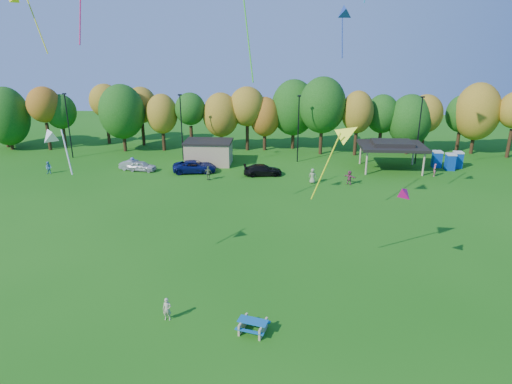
# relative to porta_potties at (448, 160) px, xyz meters

# --- Properties ---
(ground) EXTENTS (160.00, 160.00, 0.00)m
(ground) POSITION_rel_porta_potties_xyz_m (-21.68, -38.08, -1.10)
(ground) COLOR #19600F
(ground) RESTS_ON ground
(tree_line) EXTENTS (93.57, 10.55, 11.15)m
(tree_line) POSITION_rel_porta_potties_xyz_m (-22.70, 7.43, 4.82)
(tree_line) COLOR black
(tree_line) RESTS_ON ground
(lamp_posts) EXTENTS (64.50, 0.25, 9.09)m
(lamp_posts) POSITION_rel_porta_potties_xyz_m (-19.68, 1.92, 3.80)
(lamp_posts) COLOR black
(lamp_posts) RESTS_ON ground
(utility_building) EXTENTS (6.30, 4.30, 3.25)m
(utility_building) POSITION_rel_porta_potties_xyz_m (-31.68, -0.08, 0.54)
(utility_building) COLOR tan
(utility_building) RESTS_ON ground
(pavilion) EXTENTS (8.20, 6.20, 3.77)m
(pavilion) POSITION_rel_porta_potties_xyz_m (-7.68, -1.08, 2.13)
(pavilion) COLOR tan
(pavilion) RESTS_ON ground
(porta_potties) EXTENTS (3.75, 2.44, 2.18)m
(porta_potties) POSITION_rel_porta_potties_xyz_m (0.00, 0.00, 0.00)
(porta_potties) COLOR #0C3C9F
(porta_potties) RESTS_ON ground
(picnic_table) EXTENTS (2.11, 1.90, 0.77)m
(picnic_table) POSITION_rel_porta_potties_xyz_m (-23.01, -36.36, -0.65)
(picnic_table) COLOR tan
(picnic_table) RESTS_ON ground
(kite_flyer) EXTENTS (0.55, 0.36, 1.50)m
(kite_flyer) POSITION_rel_porta_potties_xyz_m (-28.41, -35.51, -0.35)
(kite_flyer) COLOR #B9B08B
(kite_flyer) RESTS_ON ground
(car_a) EXTENTS (3.90, 1.95, 1.28)m
(car_a) POSITION_rel_porta_potties_xyz_m (-39.82, -3.87, -0.46)
(car_a) COLOR silver
(car_a) RESTS_ON ground
(car_b) EXTENTS (3.91, 1.75, 1.25)m
(car_b) POSITION_rel_porta_potties_xyz_m (-40.90, -3.52, -0.47)
(car_b) COLOR #939398
(car_b) RESTS_ON ground
(car_c) EXTENTS (5.79, 3.26, 1.53)m
(car_c) POSITION_rel_porta_potties_xyz_m (-32.85, -4.09, -0.33)
(car_c) COLOR #0E1656
(car_c) RESTS_ON ground
(car_d) EXTENTS (5.00, 2.60, 1.39)m
(car_d) POSITION_rel_porta_potties_xyz_m (-24.11, -4.78, -0.41)
(car_d) COLOR black
(car_d) RESTS_ON ground
(far_person_0) EXTENTS (0.98, 0.75, 1.80)m
(far_person_0) POSITION_rel_porta_potties_xyz_m (-18.07, -7.53, -0.20)
(far_person_0) COLOR #909E6C
(far_person_0) RESTS_ON ground
(far_person_1) EXTENTS (1.11, 0.71, 1.77)m
(far_person_1) POSITION_rel_porta_potties_xyz_m (-30.56, -7.19, -0.21)
(far_person_1) COLOR #576A41
(far_person_1) RESTS_ON ground
(far_person_2) EXTENTS (1.54, 1.34, 1.68)m
(far_person_2) POSITION_rel_porta_potties_xyz_m (-13.76, -7.67, -0.26)
(far_person_2) COLOR #8C3A56
(far_person_2) RESTS_ON ground
(far_person_3) EXTENTS (1.16, 0.95, 1.56)m
(far_person_3) POSITION_rel_porta_potties_xyz_m (-41.25, -3.12, -0.32)
(far_person_3) COLOR #4852A0
(far_person_3) RESTS_ON ground
(far_person_4) EXTENTS (0.45, 0.62, 1.59)m
(far_person_4) POSITION_rel_porta_potties_xyz_m (-2.81, -3.70, -0.30)
(far_person_4) COLOR #B1536E
(far_person_4) RESTS_ON ground
(far_person_5) EXTENTS (0.77, 0.60, 1.57)m
(far_person_5) POSITION_rel_porta_potties_xyz_m (-51.14, -5.93, -0.31)
(far_person_5) COLOR #5791C1
(far_person_5) RESTS_ON ground
(kite_2) EXTENTS (1.60, 1.70, 1.36)m
(kite_2) POSITION_rel_porta_potties_xyz_m (-13.41, -30.06, 5.81)
(kite_2) COLOR #D20B79
(kite_4) EXTENTS (3.47, 1.88, 5.60)m
(kite_4) POSITION_rel_porta_potties_xyz_m (-17.21, -29.71, 9.63)
(kite_4) COLOR #EFFF1A
(kite_5) EXTENTS (1.87, 1.97, 3.47)m
(kite_5) POSITION_rel_porta_potties_xyz_m (-36.07, -32.08, 9.82)
(kite_5) COLOR silver
(kite_7) EXTENTS (1.30, 2.78, 4.51)m
(kite_7) POSITION_rel_porta_potties_xyz_m (-16.92, -20.33, 17.48)
(kite_7) COLOR navy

